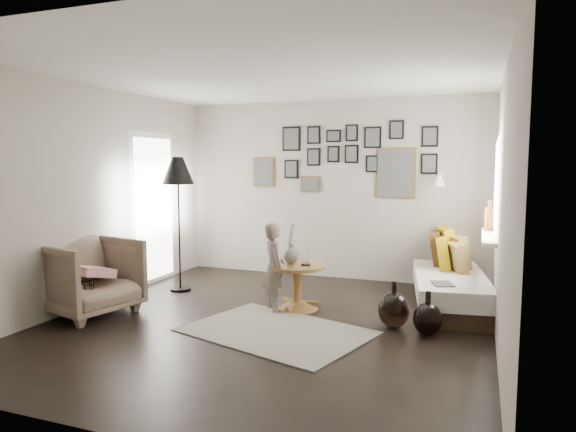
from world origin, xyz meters
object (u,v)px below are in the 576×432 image
at_px(armchair, 89,277).
at_px(demijohn_large, 394,310).
at_px(child, 274,267).
at_px(floor_lamp, 178,176).
at_px(pedestal_table, 297,288).
at_px(vase, 291,252).
at_px(magazine_basket, 79,301).
at_px(demijohn_small, 428,319).
at_px(daybed, 451,284).

bearing_deg(armchair, demijohn_large, -63.96).
xyz_separation_m(demijohn_large, child, (-1.39, 0.14, 0.32)).
bearing_deg(floor_lamp, pedestal_table, -8.91).
distance_m(vase, magazine_basket, 2.41).
distance_m(vase, demijohn_large, 1.38).
bearing_deg(demijohn_large, demijohn_small, -18.92).
relative_size(armchair, demijohn_small, 2.12).
relative_size(floor_lamp, demijohn_large, 3.66).
relative_size(magazine_basket, demijohn_small, 0.95).
height_order(vase, floor_lamp, floor_lamp).
distance_m(armchair, magazine_basket, 0.29).
bearing_deg(pedestal_table, armchair, -154.15).
bearing_deg(child, magazine_basket, 77.18).
bearing_deg(floor_lamp, demijohn_large, -11.36).
relative_size(vase, demijohn_large, 0.98).
distance_m(vase, demijohn_small, 1.73).
height_order(demijohn_large, demijohn_small, demijohn_large).
distance_m(magazine_basket, demijohn_small, 3.70).
bearing_deg(pedestal_table, floor_lamp, 171.09).
xyz_separation_m(demijohn_large, demijohn_small, (0.35, -0.12, -0.02)).
relative_size(vase, child, 0.47).
distance_m(daybed, magazine_basket, 4.23).
xyz_separation_m(magazine_basket, child, (1.89, 1.02, 0.31)).
bearing_deg(floor_lamp, vase, -8.66).
bearing_deg(pedestal_table, magazine_basket, -150.46).
xyz_separation_m(demijohn_small, child, (-1.74, 0.26, 0.34)).
relative_size(armchair, child, 0.92).
distance_m(armchair, floor_lamp, 1.74).
height_order(armchair, demijohn_small, armchair).
bearing_deg(vase, floor_lamp, 171.34).
bearing_deg(magazine_basket, daybed, 26.87).
distance_m(pedestal_table, armchair, 2.35).
xyz_separation_m(daybed, magazine_basket, (-3.77, -1.91, -0.08)).
height_order(pedestal_table, daybed, daybed).
distance_m(floor_lamp, demijohn_large, 3.27).
bearing_deg(demijohn_small, armchair, -170.78).
distance_m(demijohn_large, child, 1.43).
bearing_deg(magazine_basket, vase, 30.92).
bearing_deg(vase, demijohn_large, -14.89).
bearing_deg(child, floor_lamp, 32.53).
bearing_deg(armchair, pedestal_table, -50.31).
height_order(demijohn_large, child, child).
bearing_deg(demijohn_large, pedestal_table, 165.05).
distance_m(pedestal_table, floor_lamp, 2.19).
bearing_deg(demijohn_small, vase, 164.21).
bearing_deg(child, pedestal_table, -92.68).
xyz_separation_m(magazine_basket, demijohn_small, (3.62, 0.76, -0.03)).
xyz_separation_m(armchair, demijohn_large, (3.27, 0.71, -0.24)).
bearing_deg(floor_lamp, demijohn_small, -12.19).
xyz_separation_m(vase, demijohn_large, (1.25, -0.33, -0.48)).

